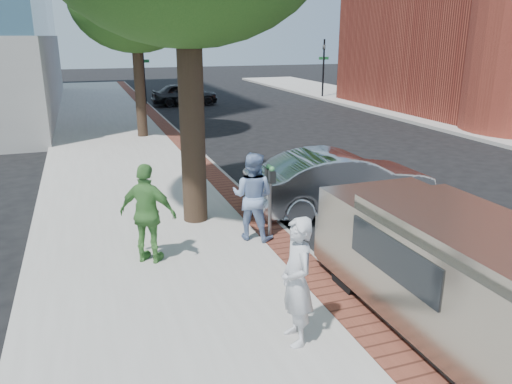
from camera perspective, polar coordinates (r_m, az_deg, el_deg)
name	(u,v)px	position (r m, az deg, el deg)	size (l,w,h in m)	color
ground	(249,256)	(9.57, -0.81, -7.32)	(120.00, 120.00, 0.00)	black
sidewalk	(127,162)	(16.76, -14.49, 3.31)	(5.00, 60.00, 0.15)	#9E9991
brick_strip	(194,155)	(17.05, -7.13, 4.25)	(0.60, 60.00, 0.01)	brown
curb	(204,156)	(17.14, -5.97, 4.08)	(0.10, 60.00, 0.15)	gray
sidewalk_far	(512,132)	(24.01, 27.22, 6.09)	(5.00, 60.00, 0.15)	#9E9991
signal_near	(144,67)	(30.51, -12.73, 13.73)	(0.70, 0.15, 3.80)	black
signal_far	(324,64)	(33.91, 7.73, 14.32)	(0.70, 0.15, 3.80)	black
parking_meter	(270,186)	(9.72, 1.62, 0.68)	(0.12, 0.32, 1.47)	gray
person_gray	(297,282)	(6.48, 4.68, -10.17)	(0.63, 0.41, 1.72)	silver
person_officer	(253,196)	(9.71, -0.39, -0.47)	(0.85, 0.66, 1.74)	#7F98C4
person_green	(148,214)	(8.88, -12.25, -2.45)	(1.05, 0.44, 1.79)	#4E8F41
sedan_silver	(341,182)	(11.89, 9.69, 1.18)	(1.54, 4.42, 1.46)	silver
bg_car	(185,94)	(30.71, -8.17, 11.02)	(1.57, 3.90, 1.33)	black
van	(448,268)	(7.39, 21.14, -8.12)	(1.89, 4.80, 1.76)	gray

